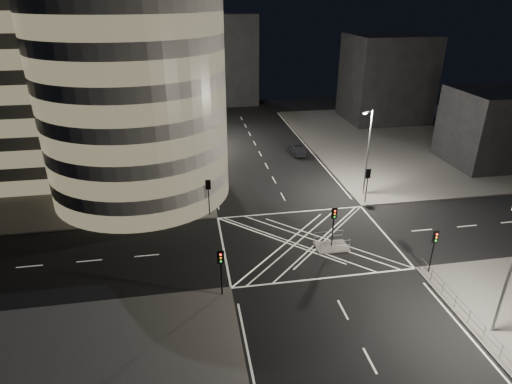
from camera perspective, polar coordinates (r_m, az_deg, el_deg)
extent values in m
plane|color=black|center=(41.66, 6.73, -6.49)|extent=(120.00, 120.00, 0.00)
cube|color=#4E4C4A|center=(67.17, -24.98, 3.86)|extent=(42.00, 42.00, 0.15)
cube|color=#4E4C4A|center=(75.89, 22.51, 6.56)|extent=(42.00, 42.00, 0.15)
cube|color=slate|center=(40.99, 10.02, -7.18)|extent=(3.00, 2.00, 0.15)
cylinder|color=gray|center=(49.06, -16.17, 13.48)|extent=(20.00, 20.00, 25.00)
cube|color=gray|center=(60.58, -25.02, 14.22)|extent=(20.00, 18.00, 25.00)
cube|color=gray|center=(77.48, -18.75, 15.96)|extent=(24.00, 16.00, 22.00)
cube|color=black|center=(83.75, 16.98, 14.33)|extent=(14.00, 12.00, 15.00)
cube|color=black|center=(66.54, 28.73, 7.57)|extent=(10.00, 10.00, 10.00)
cube|color=black|center=(93.05, -5.75, 17.06)|extent=(18.00, 8.00, 18.00)
cylinder|color=black|center=(47.27, -8.54, -0.01)|extent=(0.32, 0.32, 3.46)
ellipsoid|color=black|center=(46.06, -8.78, 3.47)|extent=(4.93, 4.93, 5.67)
cylinder|color=black|center=(52.68, -8.79, 2.98)|extent=(0.32, 0.32, 4.02)
ellipsoid|color=black|center=(51.61, -9.01, 6.17)|extent=(3.95, 3.95, 4.55)
cylinder|color=black|center=(58.39, -8.95, 4.87)|extent=(0.32, 0.32, 3.41)
ellipsoid|color=black|center=(57.49, -9.14, 7.54)|extent=(4.17, 4.17, 4.79)
cylinder|color=black|center=(64.07, -9.11, 6.68)|extent=(0.32, 0.32, 3.39)
ellipsoid|color=black|center=(63.19, -9.29, 9.33)|extent=(5.05, 5.05, 5.81)
cylinder|color=black|center=(69.85, -9.23, 8.08)|extent=(0.32, 0.32, 3.09)
ellipsoid|color=black|center=(69.11, -9.38, 10.27)|extent=(4.46, 4.46, 5.12)
cylinder|color=black|center=(45.42, -6.29, -1.28)|extent=(0.12, 0.12, 3.00)
cube|color=black|center=(44.60, -6.40, 0.97)|extent=(0.28, 0.22, 0.90)
cube|color=black|center=(44.60, -6.40, 0.97)|extent=(0.55, 0.04, 1.10)
cylinder|color=black|center=(33.76, -4.63, -11.41)|extent=(0.12, 0.12, 3.00)
cube|color=black|center=(32.65, -4.75, -8.65)|extent=(0.28, 0.22, 0.90)
cube|color=black|center=(32.65, -4.75, -8.65)|extent=(0.55, 0.04, 1.10)
cylinder|color=black|center=(49.41, 14.50, 0.28)|extent=(0.12, 0.12, 3.00)
cube|color=black|center=(48.66, 14.74, 2.37)|extent=(0.28, 0.22, 0.90)
cube|color=black|center=(48.66, 14.74, 2.37)|extent=(0.55, 0.04, 1.10)
cylinder|color=black|center=(38.97, 22.35, -7.99)|extent=(0.12, 0.12, 3.00)
cube|color=black|center=(38.01, 22.83, -5.51)|extent=(0.28, 0.22, 0.90)
cube|color=black|center=(38.01, 22.83, -5.51)|extent=(0.55, 0.04, 1.10)
cylinder|color=black|center=(40.18, 10.19, -5.28)|extent=(0.12, 0.12, 3.00)
cube|color=black|center=(39.25, 10.40, -2.82)|extent=(0.28, 0.22, 0.90)
cube|color=black|center=(39.25, 10.40, -2.82)|extent=(0.55, 0.04, 1.10)
cylinder|color=slate|center=(48.83, -7.73, 5.02)|extent=(0.20, 0.20, 10.00)
cylinder|color=slate|center=(47.42, -7.52, 10.57)|extent=(0.90, 0.10, 0.10)
cube|color=slate|center=(47.47, -6.96, 10.49)|extent=(0.50, 0.25, 0.18)
cube|color=white|center=(47.49, -6.96, 10.36)|extent=(0.42, 0.20, 0.05)
cylinder|color=slate|center=(66.04, -8.49, 10.26)|extent=(0.20, 0.20, 10.00)
cylinder|color=slate|center=(65.01, -8.36, 14.42)|extent=(0.90, 0.10, 0.10)
cube|color=slate|center=(65.05, -7.94, 14.36)|extent=(0.50, 0.25, 0.18)
cube|color=white|center=(65.07, -7.94, 14.27)|extent=(0.42, 0.20, 0.05)
cylinder|color=slate|center=(50.26, 14.68, 5.00)|extent=(0.20, 0.20, 10.00)
cylinder|color=slate|center=(48.70, 14.81, 10.35)|extent=(0.90, 0.10, 0.10)
cube|color=slate|center=(48.54, 14.30, 10.23)|extent=(0.50, 0.25, 0.18)
cube|color=white|center=(48.57, 14.29, 10.11)|extent=(0.42, 0.20, 0.05)
cylinder|color=slate|center=(32.86, 30.74, -9.09)|extent=(0.20, 0.20, 10.00)
cube|color=slate|center=(35.73, 25.78, -13.83)|extent=(0.06, 11.70, 1.10)
cube|color=slate|center=(39.95, 10.51, -7.09)|extent=(2.80, 0.06, 1.10)
cube|color=slate|center=(41.38, 9.68, -5.80)|extent=(2.80, 0.06, 1.10)
imported|color=black|center=(63.39, 5.49, 5.58)|extent=(1.68, 4.32, 1.40)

